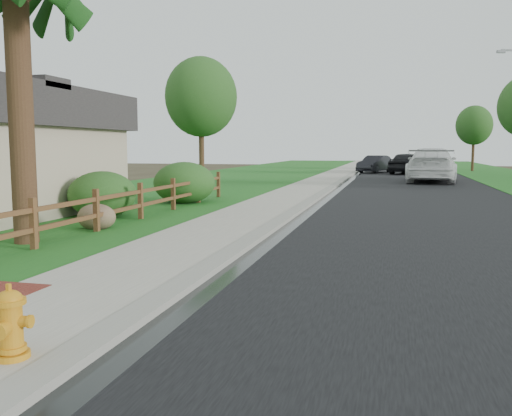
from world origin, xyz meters
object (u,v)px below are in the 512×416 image
(white_suv, at_px, (431,165))
(dark_car_mid, at_px, (408,163))
(fire_hydrant, at_px, (10,324))
(ranch_fence, at_px, (120,204))

(white_suv, relative_size, dark_car_mid, 1.39)
(fire_hydrant, distance_m, dark_car_mid, 40.79)
(ranch_fence, distance_m, white_suv, 23.62)
(dark_car_mid, bearing_deg, ranch_fence, 93.57)
(white_suv, distance_m, dark_car_mid, 10.16)
(dark_car_mid, bearing_deg, white_suv, 114.16)
(fire_hydrant, bearing_deg, white_suv, 79.20)
(ranch_fence, distance_m, fire_hydrant, 9.39)
(ranch_fence, bearing_deg, white_suv, 66.81)
(fire_hydrant, relative_size, white_suv, 0.10)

